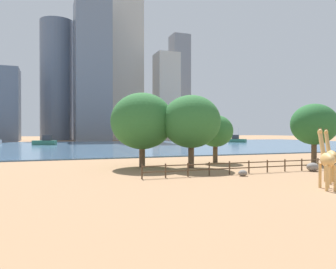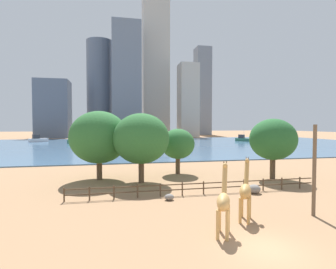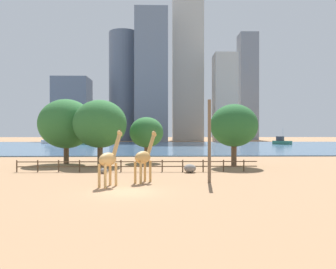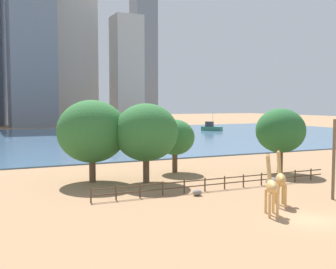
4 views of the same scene
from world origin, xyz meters
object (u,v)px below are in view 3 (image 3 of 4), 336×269
object	(u,v)px
tree_left_small	(234,126)
boat_ferry	(282,142)
tree_right_tall	(100,124)
boulder_near_fence	(190,168)
giraffe_companion	(144,157)
tree_left_large	(66,124)
boat_tug	(89,142)
giraffe_tall	(109,159)
tree_center_broad	(146,132)
utility_pole	(209,141)
boulder_by_pole	(104,171)
boat_sailboat	(51,141)

from	to	relation	value
tree_left_small	boat_ferry	distance (m)	77.31
tree_right_tall	boulder_near_fence	bearing A→B (deg)	-34.01
giraffe_companion	tree_left_large	world-z (taller)	tree_left_large
tree_left_small	boat_tug	bearing A→B (deg)	115.44
boat_ferry	boat_tug	bearing A→B (deg)	-127.06
giraffe_tall	tree_center_broad	bearing A→B (deg)	21.45
boulder_near_fence	boat_ferry	xyz separation A→B (m)	(38.57, 76.11, 0.68)
boat_ferry	boat_tug	xyz separation A→B (m)	(-65.70, -0.20, 0.05)
giraffe_companion	boat_tug	size ratio (longest dim) A/B	0.64
utility_pole	boat_tug	bearing A→B (deg)	108.74
giraffe_companion	boulder_by_pole	distance (m)	7.79
tree_left_large	tree_left_small	distance (m)	22.43
tree_center_broad	boat_sailboat	bearing A→B (deg)	116.90
giraffe_companion	utility_pole	world-z (taller)	utility_pole
tree_left_large	boat_sailboat	size ratio (longest dim) A/B	1.24
tree_left_large	tree_right_tall	xyz separation A→B (m)	(5.09, -2.81, -0.08)
boat_ferry	boulder_near_fence	bearing A→B (deg)	-64.11
boulder_near_fence	tree_right_tall	bearing A→B (deg)	145.99
utility_pole	tree_left_large	distance (m)	24.19
tree_right_tall	tree_left_small	distance (m)	17.01
boulder_near_fence	boat_sailboat	world-z (taller)	boat_sailboat
tree_center_broad	utility_pole	bearing A→B (deg)	-72.26
tree_left_large	tree_center_broad	xyz separation A→B (m)	(10.85, 1.98, -1.17)
boulder_near_fence	boulder_by_pole	bearing A→B (deg)	-176.26
giraffe_companion	boat_tug	xyz separation A→B (m)	(-22.55, 82.57, -0.98)
giraffe_tall	boat_sailboat	distance (m)	104.20
tree_left_small	tree_left_large	bearing A→B (deg)	169.52
boat_ferry	giraffe_tall	bearing A→B (deg)	-65.59
giraffe_tall	utility_pole	xyz separation A→B (m)	(8.24, 1.79, 1.36)
boat_sailboat	boulder_by_pole	bearing A→B (deg)	-101.47
boulder_near_fence	boat_ferry	bearing A→B (deg)	63.12
giraffe_tall	tree_right_tall	bearing A→B (deg)	39.92
utility_pole	tree_left_large	bearing A→B (deg)	134.69
tree_right_tall	boat_tug	distance (m)	70.60
boat_tug	boat_ferry	bearing A→B (deg)	-160.20
tree_right_tall	tree_left_small	size ratio (longest dim) A/B	1.08
tree_left_large	boat_tug	xyz separation A→B (m)	(-11.17, 65.76, -4.26)
tree_left_small	boat_sailboat	world-z (taller)	tree_left_small
tree_center_broad	tree_left_small	distance (m)	12.77
tree_right_tall	boat_ferry	world-z (taller)	tree_right_tall
boulder_by_pole	tree_right_tall	xyz separation A→B (m)	(-1.81, 7.93, 5.09)
boulder_near_fence	boat_ferry	world-z (taller)	boat_ferry
giraffe_tall	tree_center_broad	xyz separation A→B (m)	(2.12, 20.91, 2.11)
utility_pole	boat_ferry	xyz separation A→B (m)	(37.57, 83.11, -2.40)
utility_pole	boat_tug	distance (m)	87.58
tree_center_broad	tree_right_tall	xyz separation A→B (m)	(-5.75, -4.79, 1.09)
tree_right_tall	boat_ferry	bearing A→B (deg)	54.29
boulder_near_fence	tree_left_small	world-z (taller)	tree_left_small
boulder_by_pole	boat_sailboat	distance (m)	95.89
boulder_near_fence	tree_right_tall	distance (m)	14.00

